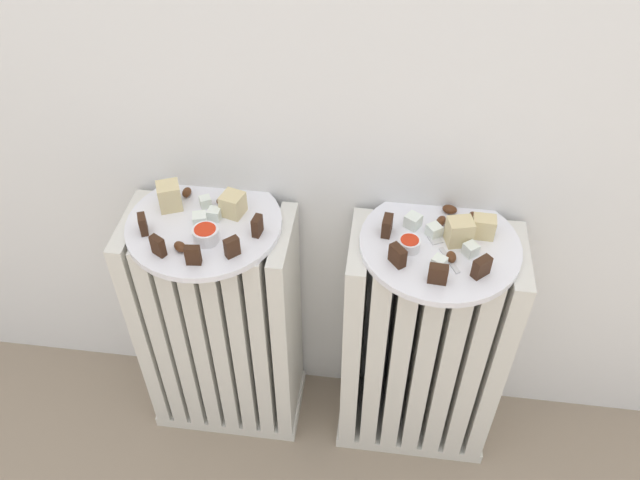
{
  "coord_description": "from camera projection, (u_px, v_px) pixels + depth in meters",
  "views": [
    {
      "loc": [
        0.11,
        -0.55,
        1.35
      ],
      "look_at": [
        0.0,
        0.28,
        0.56
      ],
      "focal_mm": 36.14,
      "sensor_mm": 36.0,
      "label": 1
    }
  ],
  "objects": [
    {
      "name": "turkish_delight_right_2",
      "position": [
        413.0,
        221.0,
        1.14
      ],
      "size": [
        0.03,
        0.03,
        0.02
      ],
      "primitive_type": "cube",
      "rotation": [
        0.0,
        0.0,
        1.0
      ],
      "color": "white",
      "rests_on": "plate_right"
    },
    {
      "name": "dark_cake_slice_left_0",
      "position": [
        143.0,
        224.0,
        1.13
      ],
      "size": [
        0.02,
        0.03,
        0.04
      ],
      "primitive_type": "cube",
      "rotation": [
        0.0,
        0.0,
        -1.18
      ],
      "color": "#382114",
      "rests_on": "plate_left"
    },
    {
      "name": "turkish_delight_right_3",
      "position": [
        439.0,
        263.0,
        1.07
      ],
      "size": [
        0.03,
        0.03,
        0.02
      ],
      "primitive_type": "cube",
      "rotation": [
        0.0,
        0.0,
        1.04
      ],
      "color": "white",
      "rests_on": "plate_right"
    },
    {
      "name": "radiator_left",
      "position": [
        221.0,
        328.0,
        1.37
      ],
      "size": [
        0.33,
        0.18,
        0.57
      ],
      "color": "silver",
      "rests_on": "ground_plane"
    },
    {
      "name": "dark_cake_slice_right_1",
      "position": [
        398.0,
        256.0,
        1.07
      ],
      "size": [
        0.03,
        0.03,
        0.04
      ],
      "primitive_type": "cube",
      "rotation": [
        0.0,
        0.0,
        -0.88
      ],
      "color": "#382114",
      "rests_on": "plate_right"
    },
    {
      "name": "jam_bowl_left",
      "position": [
        206.0,
        234.0,
        1.11
      ],
      "size": [
        0.05,
        0.05,
        0.03
      ],
      "color": "white",
      "rests_on": "plate_left"
    },
    {
      "name": "marble_cake_slice_left_0",
      "position": [
        233.0,
        204.0,
        1.16
      ],
      "size": [
        0.05,
        0.05,
        0.04
      ],
      "primitive_type": "cube",
      "rotation": [
        0.0,
        0.0,
        -0.28
      ],
      "color": "beige",
      "rests_on": "plate_left"
    },
    {
      "name": "marble_cake_slice_right_0",
      "position": [
        459.0,
        232.0,
        1.1
      ],
      "size": [
        0.05,
        0.04,
        0.05
      ],
      "primitive_type": "cube",
      "rotation": [
        0.0,
        0.0,
        0.25
      ],
      "color": "beige",
      "rests_on": "plate_right"
    },
    {
      "name": "medjool_date_left_1",
      "position": [
        222.0,
        201.0,
        1.19
      ],
      "size": [
        0.03,
        0.03,
        0.01
      ],
      "primitive_type": "ellipsoid",
      "rotation": [
        0.0,
        0.0,
        0.53
      ],
      "color": "#4C2814",
      "rests_on": "plate_left"
    },
    {
      "name": "turkish_delight_left_1",
      "position": [
        200.0,
        220.0,
        1.14
      ],
      "size": [
        0.03,
        0.03,
        0.02
      ],
      "primitive_type": "cube",
      "rotation": [
        0.0,
        0.0,
        0.29
      ],
      "color": "white",
      "rests_on": "plate_left"
    },
    {
      "name": "medjool_date_right_3",
      "position": [
        450.0,
        209.0,
        1.17
      ],
      "size": [
        0.03,
        0.03,
        0.01
      ],
      "primitive_type": "ellipsoid",
      "rotation": [
        0.0,
        0.0,
        2.89
      ],
      "color": "#4C2814",
      "rests_on": "plate_right"
    },
    {
      "name": "turkish_delight_right_1",
      "position": [
        471.0,
        249.0,
        1.09
      ],
      "size": [
        0.03,
        0.03,
        0.02
      ],
      "primitive_type": "cube",
      "rotation": [
        0.0,
        0.0,
        0.66
      ],
      "color": "white",
      "rests_on": "plate_right"
    },
    {
      "name": "jam_bowl_right",
      "position": [
        409.0,
        244.0,
        1.1
      ],
      "size": [
        0.04,
        0.04,
        0.02
      ],
      "color": "white",
      "rests_on": "plate_right"
    },
    {
      "name": "medjool_date_left_0",
      "position": [
        180.0,
        247.0,
        1.1
      ],
      "size": [
        0.03,
        0.03,
        0.02
      ],
      "primitive_type": "ellipsoid",
      "rotation": [
        0.0,
        0.0,
        2.44
      ],
      "color": "#4C2814",
      "rests_on": "plate_left"
    },
    {
      "name": "marble_cake_slice_left_1",
      "position": [
        169.0,
        196.0,
        1.17
      ],
      "size": [
        0.05,
        0.05,
        0.05
      ],
      "primitive_type": "cube",
      "rotation": [
        0.0,
        0.0,
        0.4
      ],
      "color": "beige",
      "rests_on": "plate_left"
    },
    {
      "name": "marble_cake_slice_right_1",
      "position": [
        484.0,
        227.0,
        1.12
      ],
      "size": [
        0.04,
        0.03,
        0.04
      ],
      "primitive_type": "cube",
      "rotation": [
        0.0,
        0.0,
        -0.04
      ],
      "color": "beige",
      "rests_on": "plate_right"
    },
    {
      "name": "fork",
      "position": [
        443.0,
        250.0,
        1.1
      ],
      "size": [
        0.06,
        0.09,
        0.0
      ],
      "color": "silver",
      "rests_on": "plate_right"
    },
    {
      "name": "medjool_date_right_2",
      "position": [
        474.0,
        218.0,
        1.16
      ],
      "size": [
        0.03,
        0.03,
        0.01
      ],
      "primitive_type": "ellipsoid",
      "rotation": [
        0.0,
        0.0,
        1.91
      ],
      "color": "#4C2814",
      "rests_on": "plate_right"
    },
    {
      "name": "turkish_delight_left_0",
      "position": [
        205.0,
        202.0,
        1.18
      ],
      "size": [
        0.03,
        0.03,
        0.02
      ],
      "primitive_type": "cube",
      "rotation": [
        0.0,
        0.0,
        0.49
      ],
      "color": "white",
      "rests_on": "plate_left"
    },
    {
      "name": "turkish_delight_right_0",
      "position": [
        434.0,
        231.0,
        1.12
      ],
      "size": [
        0.03,
        0.03,
        0.02
      ],
      "primitive_type": "cube",
      "rotation": [
        0.0,
        0.0,
        0.64
      ],
      "color": "white",
      "rests_on": "plate_right"
    },
    {
      "name": "dark_cake_slice_left_1",
      "position": [
        158.0,
        246.0,
        1.09
      ],
      "size": [
        0.03,
        0.02,
        0.04
      ],
      "primitive_type": "cube",
      "rotation": [
        0.0,
        0.0,
        -0.53
      ],
      "color": "#382114",
      "rests_on": "plate_left"
    },
    {
      "name": "dark_cake_slice_left_4",
      "position": [
        257.0,
        226.0,
        1.12
      ],
      "size": [
        0.02,
        0.03,
        0.04
      ],
      "primitive_type": "cube",
      "rotation": [
        0.0,
        0.0,
        1.39
      ],
      "color": "#382114",
      "rests_on": "plate_left"
    },
    {
      "name": "medjool_date_right_1",
      "position": [
        441.0,
        221.0,
        1.15
      ],
      "size": [
        0.03,
        0.03,
        0.02
      ],
      "primitive_type": "ellipsoid",
      "rotation": [
        0.0,
        0.0,
        1.17
      ],
      "color": "#4C2814",
      "rests_on": "plate_right"
    },
    {
      "name": "dark_cake_slice_left_2",
      "position": [
        193.0,
        255.0,
        1.07
      ],
      "size": [
        0.03,
        0.02,
        0.04
      ],
      "primitive_type": "cube",
      "rotation": [
        0.0,
        0.0,
        0.11
      ],
      "color": "#382114",
      "rests_on": "plate_left"
    },
    {
      "name": "dark_cake_slice_right_2",
      "position": [
        438.0,
        274.0,
        1.04
      ],
      "size": [
        0.03,
        0.02,
        0.04
      ],
      "primitive_type": "cube",
      "rotation": [
        0.0,
        0.0,
        -0.07
      ],
      "color": "#382114",
      "rests_on": "plate_right"
    },
    {
      "name": "dark_cake_slice_right_0",
      "position": [
        387.0,
        226.0,
        1.12
      ],
      "size": [
        0.02,
        0.03,
        0.04
      ],
      "primitive_type": "cube",
      "rotation": [
        0.0,
        0.0,
        -1.69
      ],
      "color": "#382114",
      "rests_on": "plate_right"
    },
    {
      "name": "dark_cake_slice_left_3",
      "position": [
        232.0,
        247.0,
        1.08
      ],
      "size": [
        0.03,
        0.03,
        0.04
      ],
      "primitive_type": "cube",
      "rotation": [
        0.0,
        0.0,
        0.75
      ],
      "color": "#382114",
      "rests_on": "plate_left"
    },
    {
      "name": "medjool_date_right_0",
      "position": [
        451.0,
        257.0,
        1.08
      ],
      "size": [
        0.02,
        0.03,
        0.01
      ],
      "primitive_type": "ellipsoid",
      "rotation": [
        0.0,
        0.0,
        1.68
      ],
      "color": "#4C2814",
      "rests_on": "plate_right"
    },
    {
      "name": "turkish_delight_left_2",
      "position": [
        214.0,
        214.0,
        1.16
      ],
      "size": [
        0.02,
        0.02,
        0.02
      ],
      "primitive_type": "cube",
      "rotation": [
        0.0,
        0.0,
        1.5
      ],
      "color": "white",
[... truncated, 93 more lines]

